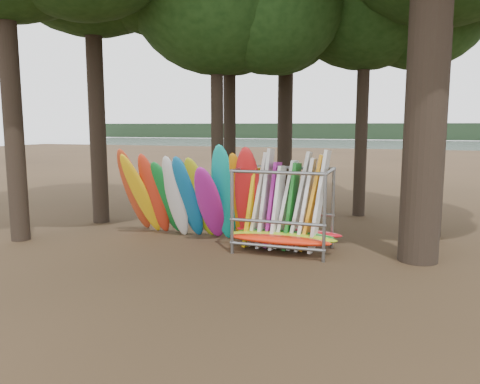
% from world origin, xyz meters
% --- Properties ---
extents(ground, '(120.00, 120.00, 0.00)m').
position_xyz_m(ground, '(0.00, 0.00, 0.00)').
color(ground, '#47331E').
rests_on(ground, ground).
extents(lake, '(160.00, 160.00, 0.00)m').
position_xyz_m(lake, '(0.00, 60.00, 0.00)').
color(lake, gray).
rests_on(lake, ground).
extents(far_shore, '(160.00, 4.00, 4.00)m').
position_xyz_m(far_shore, '(0.00, 110.00, 2.00)').
color(far_shore, black).
rests_on(far_shore, ground).
extents(kayak_row, '(4.75, 2.30, 3.08)m').
position_xyz_m(kayak_row, '(-1.67, 0.54, 1.32)').
color(kayak_row, '#CC4221').
rests_on(kayak_row, ground).
extents(storage_rack, '(3.13, 1.53, 2.85)m').
position_xyz_m(storage_rack, '(1.35, 0.26, 1.08)').
color(storage_rack, slate).
rests_on(storage_rack, ground).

